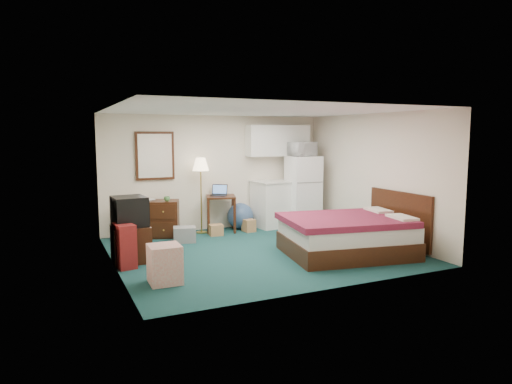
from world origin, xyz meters
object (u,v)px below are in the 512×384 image
kitchen_counter (275,204)px  bed (347,236)px  desk (221,213)px  floor_lamp (201,196)px  fridge (303,191)px  dresser (151,219)px  tv_stand (131,243)px  suitcase (125,246)px

kitchen_counter → bed: size_ratio=0.49×
kitchen_counter → desk: bearing=174.1°
desk → kitchen_counter: size_ratio=0.77×
floor_lamp → fridge: 2.35m
bed → desk: bearing=125.2°
dresser → kitchen_counter: (2.81, -0.07, 0.13)m
floor_lamp → tv_stand: size_ratio=2.48×
desk → bed: (1.30, -2.76, -0.06)m
floor_lamp → desk: size_ratio=2.06×
kitchen_counter → bed: 2.77m
floor_lamp → suitcase: size_ratio=2.31×
dresser → suitcase: bearing=-92.9°
bed → tv_stand: size_ratio=3.19×
dresser → tv_stand: (-0.69, -1.67, -0.08)m
fridge → bed: (-0.60, -2.50, -0.47)m
kitchen_counter → bed: kitchen_counter is taller
kitchen_counter → fridge: (0.58, -0.26, 0.30)m
desk → suitcase: bearing=-122.6°
dresser → fridge: bearing=14.4°
desk → tv_stand: size_ratio=1.20×
kitchen_counter → suitcase: size_ratio=1.47×
dresser → kitchen_counter: 2.81m
desk → kitchen_counter: (1.32, 0.00, 0.12)m
dresser → suitcase: dresser is taller
desk → kitchen_counter: kitchen_counter is taller
dresser → suitcase: size_ratio=1.59×
floor_lamp → suitcase: (-1.90, -1.95, -0.46)m
suitcase → desk: bearing=30.7°
dresser → bed: bearing=-25.4°
floor_lamp → desk: 0.60m
kitchen_counter → dresser: bearing=172.6°
dresser → fridge: (3.39, -0.33, 0.43)m
dresser → bed: size_ratio=0.53×
bed → suitcase: (-3.64, 0.83, 0.02)m
floor_lamp → fridge: fridge is taller
desk → bed: bearing=-46.9°
fridge → dresser: bearing=178.5°
desk → suitcase: 3.03m
kitchen_counter → floor_lamp: bearing=173.4°
desk → dresser: bearing=-164.9°
tv_stand → suitcase: size_ratio=0.93×
floor_lamp → tv_stand: 2.44m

